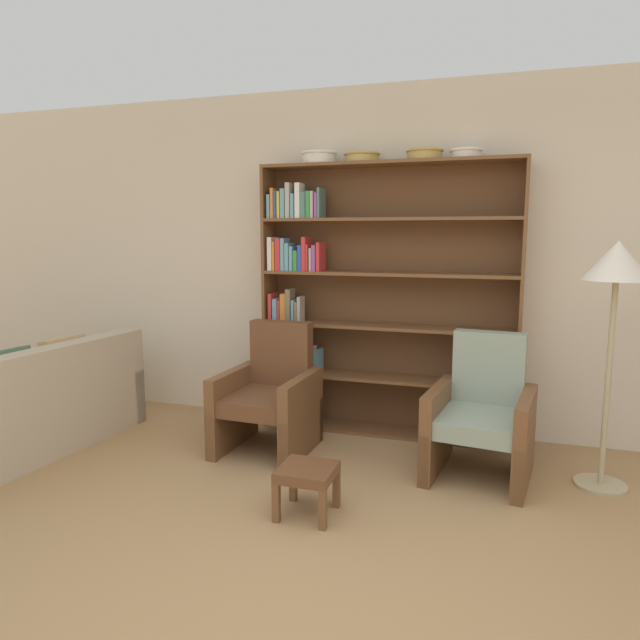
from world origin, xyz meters
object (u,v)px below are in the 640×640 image
object	(u,v)px
bowl_cream	(466,153)
footstool	(307,477)
bowl_slate	(425,154)
bowl_copper	(362,157)
floor_lamp	(616,276)
bookshelf	(364,301)
armchair_leather	(270,397)
bowl_olive	(319,157)
armchair_cushioned	(482,417)
couch	(26,410)

from	to	relation	value
bowl_cream	footstool	distance (m)	2.55
bowl_slate	bowl_copper	bearing A→B (deg)	180.00
floor_lamp	bookshelf	bearing A→B (deg)	161.26
armchair_leather	floor_lamp	xyz separation A→B (m)	(2.27, 0.03, 0.95)
bowl_slate	armchair_leather	world-z (taller)	bowl_slate
bowl_slate	bookshelf	bearing A→B (deg)	177.59
bowl_slate	armchair_leather	bearing A→B (deg)	-150.00
floor_lamp	bowl_olive	bearing A→B (deg)	164.93
armchair_cushioned	footstool	size ratio (longest dim) A/B	2.99
footstool	armchair_leather	bearing A→B (deg)	123.98
couch	floor_lamp	bearing A→B (deg)	-76.17
floor_lamp	footstool	xyz separation A→B (m)	(-1.67, -0.93, -1.12)
bowl_slate	floor_lamp	distance (m)	1.60
bowl_slate	bowl_cream	world-z (taller)	bowl_slate
floor_lamp	footstool	size ratio (longest dim) A/B	5.00
bookshelf	bowl_cream	size ratio (longest dim) A/B	9.09
bowl_olive	footstool	size ratio (longest dim) A/B	0.91
bookshelf	bowl_olive	xyz separation A→B (m)	(-0.37, -0.02, 1.13)
bowl_cream	bookshelf	bearing A→B (deg)	178.55
bowl_copper	armchair_leather	world-z (taller)	bowl_copper
bowl_olive	floor_lamp	distance (m)	2.31
armchair_leather	floor_lamp	world-z (taller)	floor_lamp
couch	footstool	world-z (taller)	couch
armchair_leather	armchair_cushioned	size ratio (longest dim) A/B	1.00
bookshelf	bowl_cream	xyz separation A→B (m)	(0.75, -0.02, 1.11)
bowl_copper	armchair_cushioned	distance (m)	2.12
armchair_cushioned	footstool	xyz separation A→B (m)	(-0.92, -0.89, -0.17)
bowl_copper	couch	world-z (taller)	bowl_copper
bowl_slate	armchair_leather	xyz separation A→B (m)	(-1.02, -0.59, -1.79)
bookshelf	armchair_cushioned	world-z (taller)	bookshelf
bowl_olive	floor_lamp	world-z (taller)	bowl_olive
armchair_cushioned	bowl_copper	bearing A→B (deg)	-23.64
armchair_leather	bowl_slate	bearing A→B (deg)	-147.53
bowl_olive	couch	distance (m)	2.94
bowl_olive	bowl_cream	xyz separation A→B (m)	(1.12, 0.00, -0.01)
couch	bowl_cream	bearing A→B (deg)	-63.85
bowl_olive	armchair_cushioned	size ratio (longest dim) A/B	0.31
bowl_cream	couch	world-z (taller)	bowl_cream
bowl_cream	footstool	bearing A→B (deg)	-115.76
couch	bowl_copper	bearing A→B (deg)	-57.61
floor_lamp	bowl_slate	bearing A→B (deg)	155.93
footstool	floor_lamp	bearing A→B (deg)	29.05
footstool	bowl_olive	bearing A→B (deg)	105.28
armchair_cushioned	footstool	bearing A→B (deg)	51.52
bowl_cream	bowl_slate	bearing A→B (deg)	180.00
bowl_copper	armchair_cushioned	size ratio (longest dim) A/B	0.30
couch	bookshelf	bearing A→B (deg)	-57.49
floor_lamp	couch	bearing A→B (deg)	-171.32
bowl_copper	bowl_cream	world-z (taller)	bowl_copper
couch	armchair_leather	bearing A→B (deg)	-66.31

